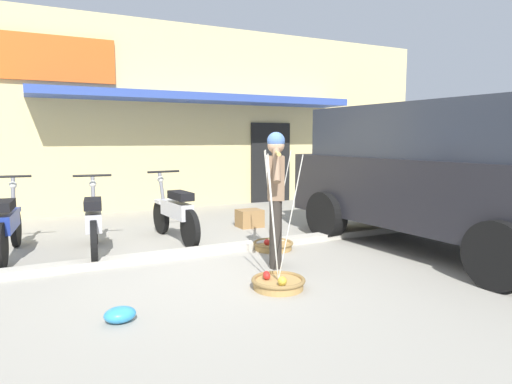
% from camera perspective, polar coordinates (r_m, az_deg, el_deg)
% --- Properties ---
extents(ground_plane, '(90.00, 90.00, 0.00)m').
position_cam_1_polar(ground_plane, '(5.83, -3.00, -9.30)').
color(ground_plane, '#9E998C').
extents(sidewalk_curb, '(20.00, 0.24, 0.10)m').
position_cam_1_polar(sidewalk_curb, '(6.44, -5.54, -7.30)').
color(sidewalk_curb, '#BAB4A5').
rests_on(sidewalk_curb, ground).
extents(fruit_vendor, '(0.82, 1.55, 1.70)m').
position_cam_1_polar(fruit_vendor, '(5.62, 2.51, 0.28)').
color(fruit_vendor, '#2D2823').
rests_on(fruit_vendor, ground).
extents(fruit_basket_left_side, '(0.59, 0.59, 1.45)m').
position_cam_1_polar(fruit_basket_left_side, '(6.62, 2.19, -6.63)').
color(fruit_basket_left_side, '#B2894C').
rests_on(fruit_basket_left_side, ground).
extents(fruit_basket_right_side, '(0.59, 0.59, 1.45)m').
position_cam_1_polar(fruit_basket_right_side, '(4.96, 2.82, -11.29)').
color(fruit_basket_right_side, '#B2894C').
rests_on(fruit_basket_right_side, ground).
extents(motorcycle_nearest_shop, '(0.54, 1.82, 1.09)m').
position_cam_1_polar(motorcycle_nearest_shop, '(6.99, -28.90, -3.63)').
color(motorcycle_nearest_shop, black).
rests_on(motorcycle_nearest_shop, ground).
extents(motorcycle_second_in_row, '(0.54, 1.82, 1.09)m').
position_cam_1_polar(motorcycle_second_in_row, '(6.68, -19.84, -3.63)').
color(motorcycle_second_in_row, black).
rests_on(motorcycle_second_in_row, ground).
extents(motorcycle_third_in_row, '(0.54, 1.82, 1.09)m').
position_cam_1_polar(motorcycle_third_in_row, '(7.21, -10.20, -2.59)').
color(motorcycle_third_in_row, black).
rests_on(motorcycle_third_in_row, ground).
extents(parked_truck, '(2.36, 4.90, 2.10)m').
position_cam_1_polar(parked_truck, '(7.01, 22.46, 2.32)').
color(parked_truck, black).
rests_on(parked_truck, ground).
extents(storefront_building, '(13.00, 6.00, 4.20)m').
position_cam_1_polar(storefront_building, '(13.08, -11.15, 8.83)').
color(storefront_building, '#DBC684').
rests_on(storefront_building, ground).
extents(plastic_litter_bag, '(0.28, 0.22, 0.14)m').
position_cam_1_polar(plastic_litter_bag, '(4.29, -16.84, -14.65)').
color(plastic_litter_bag, '#3393D1').
rests_on(plastic_litter_bag, ground).
extents(wooden_crate, '(0.44, 0.36, 0.32)m').
position_cam_1_polar(wooden_crate, '(8.25, -0.82, -3.35)').
color(wooden_crate, olive).
rests_on(wooden_crate, ground).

